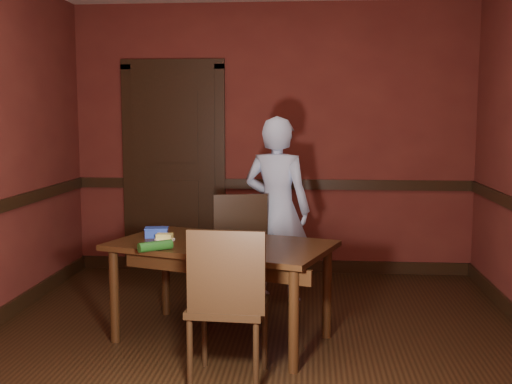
% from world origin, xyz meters
% --- Properties ---
extents(floor, '(4.00, 4.50, 0.01)m').
position_xyz_m(floor, '(0.00, 0.00, 0.00)').
color(floor, black).
rests_on(floor, ground).
extents(wall_back, '(4.00, 0.02, 2.70)m').
position_xyz_m(wall_back, '(0.00, 2.25, 1.35)').
color(wall_back, '#5B211B').
rests_on(wall_back, ground).
extents(wall_front, '(4.00, 0.02, 2.70)m').
position_xyz_m(wall_front, '(0.00, -2.25, 1.35)').
color(wall_front, '#5B211B').
rests_on(wall_front, ground).
extents(dado_back, '(4.00, 0.03, 0.10)m').
position_xyz_m(dado_back, '(0.00, 2.23, 0.90)').
color(dado_back, black).
rests_on(dado_back, ground).
extents(baseboard_back, '(4.00, 0.03, 0.12)m').
position_xyz_m(baseboard_back, '(0.00, 2.23, 0.06)').
color(baseboard_back, black).
rests_on(baseboard_back, ground).
extents(door, '(1.05, 0.07, 2.20)m').
position_xyz_m(door, '(-1.00, 2.22, 1.09)').
color(door, black).
rests_on(door, ground).
extents(dining_table, '(1.70, 1.29, 0.71)m').
position_xyz_m(dining_table, '(-0.23, 0.20, 0.35)').
color(dining_table, black).
rests_on(dining_table, floor).
extents(chair_far, '(0.53, 0.53, 0.95)m').
position_xyz_m(chair_far, '(-0.22, 0.79, 0.48)').
color(chair_far, black).
rests_on(chair_far, floor).
extents(chair_near, '(0.47, 0.47, 0.96)m').
position_xyz_m(chair_near, '(-0.09, -0.49, 0.48)').
color(chair_near, black).
rests_on(chair_near, floor).
extents(person, '(0.66, 0.53, 1.59)m').
position_xyz_m(person, '(0.11, 1.21, 0.79)').
color(person, '#A4B8DA').
rests_on(person, floor).
extents(sandwich_plate, '(0.26, 0.26, 0.07)m').
position_xyz_m(sandwich_plate, '(-0.20, 0.20, 0.72)').
color(sandwich_plate, white).
rests_on(sandwich_plate, dining_table).
extents(sauce_jar, '(0.07, 0.07, 0.08)m').
position_xyz_m(sauce_jar, '(0.03, 0.05, 0.75)').
color(sauce_jar, '#52893D').
rests_on(sauce_jar, dining_table).
extents(cheese_saucer, '(0.15, 0.15, 0.05)m').
position_xyz_m(cheese_saucer, '(-0.65, 0.26, 0.72)').
color(cheese_saucer, white).
rests_on(cheese_saucer, dining_table).
extents(food_tub, '(0.19, 0.14, 0.07)m').
position_xyz_m(food_tub, '(-0.73, 0.36, 0.74)').
color(food_tub, blue).
rests_on(food_tub, dining_table).
extents(wrapped_veg, '(0.22, 0.20, 0.07)m').
position_xyz_m(wrapped_veg, '(-0.63, -0.10, 0.74)').
color(wrapped_veg, '#184715').
rests_on(wrapped_veg, dining_table).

